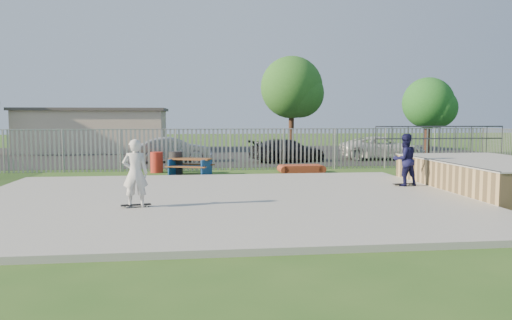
{
  "coord_description": "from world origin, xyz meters",
  "views": [
    {
      "loc": [
        -0.71,
        -15.01,
        2.6
      ],
      "look_at": [
        1.38,
        2.0,
        1.1
      ],
      "focal_mm": 35.0,
      "sensor_mm": 36.0,
      "label": 1
    }
  ],
  "objects": [
    {
      "name": "tree_right",
      "position": [
        14.6,
        16.41,
        3.47
      ],
      "size": [
        3.35,
        3.35,
        5.17
      ],
      "color": "#3F2419",
      "rests_on": "ground"
    },
    {
      "name": "fence",
      "position": [
        1.0,
        4.59,
        1.0
      ],
      "size": [
        26.04,
        16.02,
        2.0
      ],
      "color": "gray",
      "rests_on": "ground"
    },
    {
      "name": "trash_bin_grey",
      "position": [
        -1.57,
        7.68,
        0.51
      ],
      "size": [
        0.61,
        0.61,
        1.02
      ],
      "primitive_type": "cylinder",
      "color": "black",
      "rests_on": "ground"
    },
    {
      "name": "skateboard_a",
      "position": [
        6.65,
        1.75,
        0.19
      ],
      "size": [
        0.82,
        0.32,
        0.08
      ],
      "rotation": [
        0.0,
        0.0,
        0.15
      ],
      "color": "black",
      "rests_on": "concrete_slab"
    },
    {
      "name": "tree_mid",
      "position": [
        6.35,
        21.07,
        4.7
      ],
      "size": [
        4.52,
        4.52,
        6.98
      ],
      "color": "#452A1B",
      "rests_on": "ground"
    },
    {
      "name": "ground",
      "position": [
        0.0,
        0.0,
        0.0
      ],
      "size": [
        120.0,
        120.0,
        0.0
      ],
      "primitive_type": "plane",
      "color": "#2C561D",
      "rests_on": "ground"
    },
    {
      "name": "parking_lot",
      "position": [
        0.0,
        19.0,
        0.01
      ],
      "size": [
        40.0,
        18.0,
        0.02
      ],
      "primitive_type": "cube",
      "color": "black",
      "rests_on": "ground"
    },
    {
      "name": "car_white",
      "position": [
        10.48,
        13.73,
        0.71
      ],
      "size": [
        5.17,
        2.77,
        1.38
      ],
      "primitive_type": "imported",
      "rotation": [
        0.0,
        0.0,
        1.47
      ],
      "color": "silver",
      "rests_on": "parking_lot"
    },
    {
      "name": "picnic_table",
      "position": [
        -0.91,
        7.06,
        0.39
      ],
      "size": [
        2.19,
        2.0,
        0.76
      ],
      "rotation": [
        0.0,
        0.0,
        -0.34
      ],
      "color": "brown",
      "rests_on": "ground"
    },
    {
      "name": "funbox",
      "position": [
        4.19,
        7.52,
        0.18
      ],
      "size": [
        1.82,
        0.97,
        0.36
      ],
      "rotation": [
        0.0,
        0.0,
        0.05
      ],
      "color": "maroon",
      "rests_on": "ground"
    },
    {
      "name": "building",
      "position": [
        -8.0,
        23.0,
        1.61
      ],
      "size": [
        10.4,
        6.4,
        3.2
      ],
      "color": "beige",
      "rests_on": "ground"
    },
    {
      "name": "concrete_slab",
      "position": [
        0.0,
        0.0,
        0.07
      ],
      "size": [
        15.0,
        12.0,
        0.15
      ],
      "primitive_type": "cube",
      "color": "#A0A09B",
      "rests_on": "ground"
    },
    {
      "name": "skateboard_b",
      "position": [
        -2.31,
        -1.38,
        0.19
      ],
      "size": [
        0.82,
        0.36,
        0.08
      ],
      "rotation": [
        0.0,
        0.0,
        0.2
      ],
      "color": "black",
      "rests_on": "concrete_slab"
    },
    {
      "name": "car_silver",
      "position": [
        -1.94,
        13.59,
        0.72
      ],
      "size": [
        4.43,
        2.11,
        1.4
      ],
      "primitive_type": "imported",
      "rotation": [
        0.0,
        0.0,
        1.72
      ],
      "color": "#A2A2A6",
      "rests_on": "parking_lot"
    },
    {
      "name": "skater_navy",
      "position": [
        6.65,
        1.75,
        1.07
      ],
      "size": [
        0.99,
        0.83,
        1.85
      ],
      "primitive_type": "imported",
      "rotation": [
        0.0,
        0.0,
        3.29
      ],
      "color": "#121238",
      "rests_on": "concrete_slab"
    },
    {
      "name": "quarter_pipe",
      "position": [
        9.5,
        1.04,
        0.56
      ],
      "size": [
        5.5,
        7.05,
        2.19
      ],
      "color": "tan",
      "rests_on": "ground"
    },
    {
      "name": "trash_bin_red",
      "position": [
        -2.48,
        8.41,
        0.48
      ],
      "size": [
        0.57,
        0.57,
        0.96
      ],
      "primitive_type": "cylinder",
      "color": "#AF261A",
      "rests_on": "ground"
    },
    {
      "name": "car_dark",
      "position": [
        4.56,
        12.92,
        0.67
      ],
      "size": [
        4.79,
        2.91,
        1.3
      ],
      "primitive_type": "imported",
      "rotation": [
        0.0,
        0.0,
        1.83
      ],
      "color": "black",
      "rests_on": "parking_lot"
    },
    {
      "name": "skater_white",
      "position": [
        -2.31,
        -1.38,
        1.07
      ],
      "size": [
        0.68,
        0.46,
        1.85
      ],
      "primitive_type": "imported",
      "rotation": [
        0.0,
        0.0,
        3.17
      ],
      "color": "silver",
      "rests_on": "concrete_slab"
    }
  ]
}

